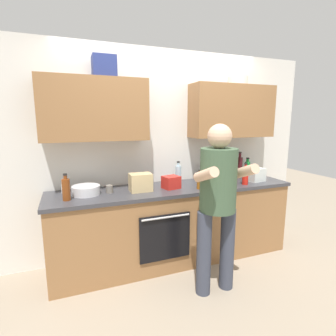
{
  "coord_description": "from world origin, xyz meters",
  "views": [
    {
      "loc": [
        -1.14,
        -2.75,
        1.67
      ],
      "look_at": [
        -0.13,
        -0.1,
        1.15
      ],
      "focal_mm": 28.21,
      "sensor_mm": 36.0,
      "label": 1
    }
  ],
  "objects": [
    {
      "name": "potted_herb",
      "position": [
        0.84,
        0.16,
        1.08
      ],
      "size": [
        0.22,
        0.22,
        0.31
      ],
      "color": "#9E6647",
      "rests_on": "counter"
    },
    {
      "name": "counter",
      "position": [
        -0.0,
        -0.0,
        0.45
      ],
      "size": [
        2.84,
        0.67,
        0.9
      ],
      "color": "olive",
      "rests_on": "ground"
    },
    {
      "name": "bottle_soy",
      "position": [
        0.47,
        0.2,
        0.99
      ],
      "size": [
        0.08,
        0.08,
        0.22
      ],
      "color": "black",
      "rests_on": "counter"
    },
    {
      "name": "ground_plane",
      "position": [
        0.0,
        0.0,
        0.0
      ],
      "size": [
        12.0,
        12.0,
        0.0
      ],
      "primitive_type": "plane",
      "color": "gray"
    },
    {
      "name": "bottle_vinegar",
      "position": [
        -1.18,
        -0.1,
        1.01
      ],
      "size": [
        0.08,
        0.08,
        0.26
      ],
      "color": "brown",
      "rests_on": "counter"
    },
    {
      "name": "bottle_hotsauce",
      "position": [
        0.83,
        -0.19,
        1.01
      ],
      "size": [
        0.07,
        0.07,
        0.26
      ],
      "color": "red",
      "rests_on": "counter"
    },
    {
      "name": "back_wall_unit",
      "position": [
        -0.0,
        0.28,
        1.49
      ],
      "size": [
        4.0,
        0.38,
        2.5
      ],
      "color": "silver",
      "rests_on": "ground"
    },
    {
      "name": "cup_stoneware",
      "position": [
        -0.75,
        0.02,
        0.94
      ],
      "size": [
        0.07,
        0.07,
        0.08
      ],
      "primitive_type": "cylinder",
      "color": "slate",
      "rests_on": "counter"
    },
    {
      "name": "cup_coffee",
      "position": [
        -1.2,
        0.19,
        0.95
      ],
      "size": [
        0.07,
        0.07,
        0.1
      ],
      "primitive_type": "cylinder",
      "color": "white",
      "rests_on": "counter"
    },
    {
      "name": "knife_block",
      "position": [
        0.64,
        -0.11,
        1.01
      ],
      "size": [
        0.1,
        0.14,
        0.28
      ],
      "color": "brown",
      "rests_on": "counter"
    },
    {
      "name": "grocery_bag_crisps",
      "position": [
        -0.07,
        -0.04,
        0.97
      ],
      "size": [
        0.21,
        0.19,
        0.14
      ],
      "primitive_type": "cube",
      "rotation": [
        0.0,
        0.0,
        0.23
      ],
      "color": "red",
      "rests_on": "counter"
    },
    {
      "name": "mixing_bowl",
      "position": [
        -0.99,
        0.04,
        0.95
      ],
      "size": [
        0.29,
        0.29,
        0.09
      ],
      "primitive_type": "cylinder",
      "color": "silver",
      "rests_on": "counter"
    },
    {
      "name": "grocery_bag_bread",
      "position": [
        -0.42,
        -0.03,
        1.0
      ],
      "size": [
        0.24,
        0.17,
        0.2
      ],
      "primitive_type": "cube",
      "rotation": [
        0.0,
        0.0,
        -0.0
      ],
      "color": "tan",
      "rests_on": "counter"
    },
    {
      "name": "bottle_soda",
      "position": [
        1.13,
        0.17,
        1.01
      ],
      "size": [
        0.07,
        0.07,
        0.26
      ],
      "color": "#198C33",
      "rests_on": "counter"
    },
    {
      "name": "bottle_syrup",
      "position": [
        0.22,
        -0.18,
        0.99
      ],
      "size": [
        0.05,
        0.05,
        0.22
      ],
      "color": "#8C4C14",
      "rests_on": "counter"
    },
    {
      "name": "grocery_bag_produce",
      "position": [
        1.07,
        -0.09,
        0.98
      ],
      "size": [
        0.23,
        0.19,
        0.17
      ],
      "primitive_type": "cube",
      "rotation": [
        0.0,
        0.0,
        0.16
      ],
      "color": "silver",
      "rests_on": "counter"
    },
    {
      "name": "bottle_water",
      "position": [
        0.1,
        0.14,
        1.02
      ],
      "size": [
        0.07,
        0.07,
        0.28
      ],
      "color": "silver",
      "rests_on": "counter"
    },
    {
      "name": "person_standing",
      "position": [
        0.14,
        -0.7,
        0.96
      ],
      "size": [
        0.49,
        0.45,
        1.64
      ],
      "color": "#383D4C",
      "rests_on": "ground"
    },
    {
      "name": "bottle_wine",
      "position": [
        1.01,
        0.17,
        1.05
      ],
      "size": [
        0.08,
        0.08,
        0.35
      ],
      "color": "#471419",
      "rests_on": "counter"
    }
  ]
}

